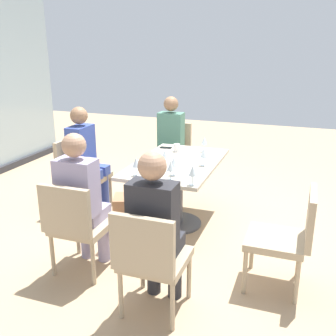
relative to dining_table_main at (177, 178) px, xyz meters
The scene contains 21 objects.
ground_plane 0.55m from the dining_table_main, ahead, with size 12.00×12.00×0.00m, color tan.
dining_table_main is the anchor object (origin of this frame).
chair_near_window 1.23m from the dining_table_main, 90.00° to the left, with size 0.46×0.51×0.87m.
chair_far_right 1.33m from the dining_table_main, 21.39° to the left, with size 0.50×0.46×0.87m.
chair_side_end 1.57m from the dining_table_main, 168.15° to the right, with size 0.50×0.46×0.87m.
chair_far_left 1.33m from the dining_table_main, 158.61° to the left, with size 0.50×0.46×0.87m.
chair_front_left 1.48m from the dining_table_main, 124.14° to the right, with size 0.46×0.50×0.87m.
person_near_window 1.13m from the dining_table_main, 90.00° to the left, with size 0.34×0.39×1.26m.
person_far_right 1.23m from the dining_table_main, 23.26° to the left, with size 0.39×0.34×1.26m.
person_side_end 1.47m from the dining_table_main, 167.28° to the right, with size 0.39×0.34×1.26m.
person_far_left 1.23m from the dining_table_main, 156.74° to the left, with size 0.39×0.34×1.26m.
wine_glass_0 0.79m from the dining_table_main, 150.32° to the right, with size 0.07×0.07×0.18m.
wine_glass_1 0.54m from the dining_table_main, 165.33° to the right, with size 0.07×0.07×0.18m.
wine_glass_2 0.61m from the dining_table_main, 19.23° to the right, with size 0.07×0.07×0.18m.
wine_glass_3 0.43m from the dining_table_main, 96.08° to the right, with size 0.07×0.07×0.18m.
wine_glass_4 0.66m from the dining_table_main, 167.06° to the right, with size 0.07×0.07×0.18m.
wine_glass_5 0.68m from the dining_table_main, 158.76° to the left, with size 0.07×0.07×0.18m.
wine_glass_6 0.39m from the dining_table_main, 166.26° to the left, with size 0.07×0.07×0.18m.
coffee_cup 0.47m from the dining_table_main, 18.72° to the left, with size 0.08×0.08×0.09m, color white.
cell_phone_on_table 0.62m from the dining_table_main, 31.55° to the left, with size 0.07×0.14×0.01m, color black.
handbag_0 0.76m from the dining_table_main, 99.03° to the left, with size 0.30×0.16×0.28m, color #A3704C.
Camera 1 is at (-3.82, -1.28, 1.96)m, focal length 41.97 mm.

